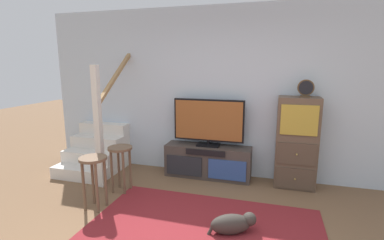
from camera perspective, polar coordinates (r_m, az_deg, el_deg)
name	(u,v)px	position (r m, az deg, el deg)	size (l,w,h in m)	color
back_wall	(230,93)	(4.60, 7.74, 5.37)	(6.40, 0.12, 2.70)	silver
area_rug	(201,235)	(3.29, 1.84, -22.03)	(2.60, 1.80, 0.01)	maroon
media_console	(208,162)	(4.64, 3.17, -8.34)	(1.38, 0.38, 0.52)	#423833
television	(208,121)	(4.48, 3.33, -0.28)	(1.12, 0.22, 0.75)	black
side_cabinet	(296,143)	(4.44, 20.26, -4.36)	(0.58, 0.38, 1.35)	brown
desk_clock	(306,88)	(4.29, 21.90, 5.91)	(0.22, 0.08, 0.25)	#4C3823
staircase	(103,145)	(5.37, -17.43, -4.88)	(1.00, 1.36, 2.20)	silver
bar_stool_near	(94,170)	(3.79, -19.15, -9.52)	(0.34, 0.34, 0.68)	brown
bar_stool_far	(121,158)	(4.18, -14.18, -7.44)	(0.34, 0.34, 0.66)	brown
dog	(233,223)	(3.29, 8.28, -19.89)	(0.51, 0.36, 0.23)	#332D28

